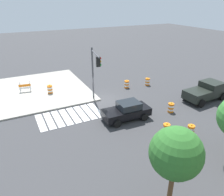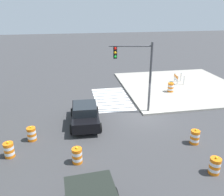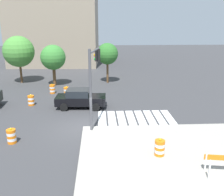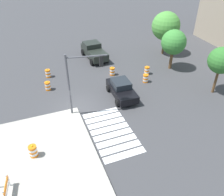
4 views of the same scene
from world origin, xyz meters
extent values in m
plane|color=#38383A|center=(0.00, 0.00, 0.00)|extent=(120.00, 120.00, 0.00)
cube|color=#9E998E|center=(6.00, -6.00, 0.07)|extent=(12.00, 12.00, 0.15)
cube|color=silver|center=(1.38, 1.80, 0.01)|extent=(0.60, 3.20, 0.02)
cube|color=silver|center=(2.12, 1.80, 0.01)|extent=(0.60, 3.20, 0.02)
cube|color=silver|center=(2.88, 1.80, 0.01)|extent=(0.60, 3.20, 0.02)
cube|color=silver|center=(3.62, 1.80, 0.01)|extent=(0.60, 3.20, 0.02)
cube|color=silver|center=(4.38, 1.80, 0.01)|extent=(0.60, 3.20, 0.02)
cube|color=silver|center=(5.12, 1.80, 0.01)|extent=(0.60, 3.20, 0.02)
cube|color=silver|center=(5.88, 1.80, 0.01)|extent=(0.60, 3.20, 0.02)
cube|color=silver|center=(6.62, 1.80, 0.01)|extent=(0.60, 3.20, 0.02)
cube|color=black|center=(-0.43, 4.59, 0.68)|extent=(4.37, 2.01, 0.70)
cube|color=#1E2328|center=(-0.68, 4.60, 1.33)|extent=(1.96, 1.67, 0.60)
cylinder|color=black|center=(0.95, 5.49, 0.33)|extent=(0.67, 0.27, 0.66)
cylinder|color=black|center=(0.88, 3.59, 0.33)|extent=(0.67, 0.27, 0.66)
cylinder|color=black|center=(-1.75, 5.60, 0.33)|extent=(0.67, 0.27, 0.66)
cylinder|color=black|center=(-1.82, 3.70, 0.33)|extent=(0.67, 0.27, 0.66)
cylinder|color=orange|center=(-4.95, 5.37, 0.09)|extent=(0.56, 0.56, 0.18)
cylinder|color=white|center=(-4.95, 5.37, 0.27)|extent=(0.56, 0.56, 0.18)
cylinder|color=orange|center=(-4.95, 5.37, 0.45)|extent=(0.56, 0.56, 0.18)
cylinder|color=white|center=(-4.95, 5.37, 0.63)|extent=(0.56, 0.56, 0.18)
cylinder|color=orange|center=(-4.95, 5.37, 0.81)|extent=(0.56, 0.56, 0.18)
sphere|color=yellow|center=(-4.95, 5.37, 0.96)|extent=(0.12, 0.12, 0.12)
cylinder|color=orange|center=(-2.11, 8.14, 0.09)|extent=(0.56, 0.56, 0.18)
cylinder|color=white|center=(-2.11, 8.14, 0.27)|extent=(0.56, 0.56, 0.18)
cylinder|color=orange|center=(-2.11, 8.14, 0.45)|extent=(0.56, 0.56, 0.18)
cylinder|color=white|center=(-2.11, 8.14, 0.63)|extent=(0.56, 0.56, 0.18)
cylinder|color=orange|center=(-2.11, 8.14, 0.81)|extent=(0.56, 0.56, 0.18)
sphere|color=yellow|center=(-2.11, 8.14, 0.96)|extent=(0.12, 0.12, 0.12)
cylinder|color=orange|center=(-3.71, 9.17, 0.09)|extent=(0.56, 0.56, 0.18)
cylinder|color=white|center=(-3.71, 9.17, 0.27)|extent=(0.56, 0.56, 0.18)
cylinder|color=orange|center=(-3.71, 9.17, 0.45)|extent=(0.56, 0.56, 0.18)
cylinder|color=white|center=(-3.71, 9.17, 0.63)|extent=(0.56, 0.56, 0.18)
cylinder|color=orange|center=(-3.71, 9.17, 0.81)|extent=(0.56, 0.56, 0.18)
sphere|color=yellow|center=(-3.71, 9.17, 0.96)|extent=(0.12, 0.12, 0.12)
cylinder|color=orange|center=(-7.11, -1.55, 0.09)|extent=(0.56, 0.56, 0.18)
cylinder|color=white|center=(-7.11, -1.55, 0.27)|extent=(0.56, 0.56, 0.18)
cylinder|color=orange|center=(-7.11, -1.55, 0.45)|extent=(0.56, 0.56, 0.18)
cylinder|color=white|center=(-7.11, -1.55, 0.63)|extent=(0.56, 0.56, 0.18)
cylinder|color=orange|center=(-7.11, -1.55, 0.81)|extent=(0.56, 0.56, 0.18)
sphere|color=yellow|center=(-7.11, -1.55, 0.96)|extent=(0.12, 0.12, 0.12)
cylinder|color=orange|center=(-4.33, -1.97, 0.09)|extent=(0.56, 0.56, 0.18)
cylinder|color=white|center=(-4.33, -1.97, 0.27)|extent=(0.56, 0.56, 0.18)
cylinder|color=orange|center=(-4.33, -1.97, 0.45)|extent=(0.56, 0.56, 0.18)
cylinder|color=white|center=(-4.33, -1.97, 0.63)|extent=(0.56, 0.56, 0.18)
cylinder|color=orange|center=(-4.33, -1.97, 0.81)|extent=(0.56, 0.56, 0.18)
sphere|color=yellow|center=(-4.33, -1.97, 0.96)|extent=(0.12, 0.12, 0.12)
cylinder|color=orange|center=(4.47, -4.19, 0.24)|extent=(0.56, 0.56, 0.18)
cylinder|color=white|center=(4.47, -4.19, 0.42)|extent=(0.56, 0.56, 0.18)
cylinder|color=orange|center=(4.47, -4.19, 0.60)|extent=(0.56, 0.56, 0.18)
cylinder|color=white|center=(4.47, -4.19, 0.78)|extent=(0.56, 0.56, 0.18)
cylinder|color=orange|center=(4.47, -4.19, 0.96)|extent=(0.56, 0.56, 0.18)
sphere|color=yellow|center=(4.47, -4.19, 1.11)|extent=(0.12, 0.12, 0.12)
cube|color=silver|center=(6.41, -5.82, 0.65)|extent=(0.08, 0.08, 1.00)
cube|color=silver|center=(6.30, -6.51, 0.65)|extent=(0.08, 0.08, 1.00)
cube|color=silver|center=(7.50, -5.99, 0.65)|extent=(0.08, 0.08, 1.00)
cube|color=silver|center=(7.39, -6.68, 0.65)|extent=(0.08, 0.08, 1.00)
cube|color=orange|center=(6.96, -5.88, 0.90)|extent=(1.29, 0.24, 0.28)
cube|color=white|center=(6.96, -5.88, 0.60)|extent=(1.29, 0.24, 0.20)
cylinder|color=#4C4C51|center=(0.60, -0.60, 2.90)|extent=(0.18, 0.18, 5.50)
cylinder|color=#4C4C51|center=(0.89, 0.97, 5.35)|extent=(0.69, 3.17, 0.12)
cube|color=black|center=(1.09, 2.08, 4.90)|extent=(0.40, 0.34, 0.90)
sphere|color=red|center=(0.90, 2.11, 5.20)|extent=(0.20, 0.20, 0.20)
sphere|color=#F2A514|center=(0.90, 2.11, 4.90)|extent=(0.20, 0.20, 0.20)
sphere|color=green|center=(0.90, 2.11, 4.60)|extent=(0.20, 0.20, 0.20)
camera|label=1|loc=(8.43, 19.34, 9.95)|focal=34.76mm
camera|label=2|loc=(-15.75, 5.40, 8.11)|focal=37.18mm
camera|label=3|loc=(1.18, -16.70, 7.42)|focal=40.85mm
camera|label=4|loc=(16.69, -3.09, 12.44)|focal=36.48mm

